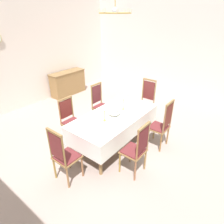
# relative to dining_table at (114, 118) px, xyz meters

# --- Properties ---
(ground) EXTENTS (7.61, 7.00, 0.04)m
(ground) POSITION_rel_dining_table_xyz_m (0.00, 0.18, -0.72)
(ground) COLOR #A38F87
(back_wall) EXTENTS (7.61, 0.08, 3.57)m
(back_wall) POSITION_rel_dining_table_xyz_m (0.00, 3.72, 1.08)
(back_wall) COLOR silver
(back_wall) RESTS_ON ground
(right_wall) EXTENTS (0.08, 7.00, 3.57)m
(right_wall) POSITION_rel_dining_table_xyz_m (3.84, 0.18, 1.08)
(right_wall) COLOR silver
(right_wall) RESTS_ON ground
(dining_table) EXTENTS (2.22, 1.07, 0.78)m
(dining_table) POSITION_rel_dining_table_xyz_m (0.00, 0.00, 0.00)
(dining_table) COLOR olive
(dining_table) RESTS_ON ground
(tablecloth) EXTENTS (2.24, 1.09, 0.42)m
(tablecloth) POSITION_rel_dining_table_xyz_m (0.00, 0.00, -0.04)
(tablecloth) COLOR white
(tablecloth) RESTS_ON dining_table
(chair_south_a) EXTENTS (0.44, 0.42, 1.15)m
(chair_south_a) POSITION_rel_dining_table_xyz_m (-0.54, -0.94, -0.11)
(chair_south_a) COLOR olive
(chair_south_a) RESTS_ON ground
(chair_north_a) EXTENTS (0.44, 0.42, 1.11)m
(chair_north_a) POSITION_rel_dining_table_xyz_m (-0.54, 0.94, -0.13)
(chair_north_a) COLOR brown
(chair_north_a) RESTS_ON ground
(chair_south_b) EXTENTS (0.44, 0.42, 1.21)m
(chair_south_b) POSITION_rel_dining_table_xyz_m (0.56, -0.95, -0.09)
(chair_south_b) COLOR brown
(chair_south_b) RESTS_ON ground
(chair_north_b) EXTENTS (0.44, 0.42, 1.17)m
(chair_north_b) POSITION_rel_dining_table_xyz_m (0.56, 0.94, -0.11)
(chair_north_b) COLOR olive
(chair_north_b) RESTS_ON ground
(chair_head_west) EXTENTS (0.42, 0.44, 1.16)m
(chair_head_west) POSITION_rel_dining_table_xyz_m (-1.52, 0.00, -0.11)
(chair_head_west) COLOR brown
(chair_head_west) RESTS_ON ground
(chair_head_east) EXTENTS (0.42, 0.44, 1.23)m
(chair_head_east) POSITION_rel_dining_table_xyz_m (1.52, -0.00, -0.09)
(chair_head_east) COLOR olive
(chair_head_east) RESTS_ON ground
(soup_tureen) EXTENTS (0.30, 0.30, 0.24)m
(soup_tureen) POSITION_rel_dining_table_xyz_m (-0.02, 0.00, 0.19)
(soup_tureen) COLOR white
(soup_tureen) RESTS_ON tablecloth
(candlestick_west) EXTENTS (0.07, 0.07, 0.36)m
(candlestick_west) POSITION_rel_dining_table_xyz_m (-0.35, -0.00, 0.22)
(candlestick_west) COLOR gold
(candlestick_west) RESTS_ON tablecloth
(candlestick_east) EXTENTS (0.07, 0.07, 0.38)m
(candlestick_east) POSITION_rel_dining_table_xyz_m (0.35, 0.00, 0.23)
(candlestick_east) COLOR gold
(candlestick_east) RESTS_ON tablecloth
(bowl_near_left) EXTENTS (0.20, 0.20, 0.04)m
(bowl_near_left) POSITION_rel_dining_table_xyz_m (-0.14, 0.37, 0.10)
(bowl_near_left) COLOR white
(bowl_near_left) RESTS_ON tablecloth
(bowl_near_right) EXTENTS (0.19, 0.19, 0.04)m
(bowl_near_right) POSITION_rel_dining_table_xyz_m (0.79, 0.36, 0.10)
(bowl_near_right) COLOR white
(bowl_near_right) RESTS_ON tablecloth
(bowl_far_left) EXTENTS (0.14, 0.14, 0.03)m
(bowl_far_left) POSITION_rel_dining_table_xyz_m (0.16, -0.38, 0.10)
(bowl_far_left) COLOR white
(bowl_far_left) RESTS_ON tablecloth
(bowl_far_right) EXTENTS (0.19, 0.19, 0.04)m
(bowl_far_right) POSITION_rel_dining_table_xyz_m (0.48, 0.43, 0.10)
(bowl_far_right) COLOR white
(bowl_far_right) RESTS_ON tablecloth
(spoon_primary) EXTENTS (0.03, 0.18, 0.01)m
(spoon_primary) POSITION_rel_dining_table_xyz_m (-0.27, 0.39, 0.08)
(spoon_primary) COLOR gold
(spoon_primary) RESTS_ON tablecloth
(spoon_secondary) EXTENTS (0.04, 0.18, 0.01)m
(spoon_secondary) POSITION_rel_dining_table_xyz_m (0.91, 0.38, 0.08)
(spoon_secondary) COLOR gold
(spoon_secondary) RESTS_ON tablecloth
(sideboard) EXTENTS (1.44, 0.48, 0.90)m
(sideboard) POSITION_rel_dining_table_xyz_m (1.46, 3.41, -0.25)
(sideboard) COLOR olive
(sideboard) RESTS_ON ground
(chandelier) EXTENTS (0.61, 0.61, 0.66)m
(chandelier) POSITION_rel_dining_table_xyz_m (-0.00, -0.00, 2.19)
(chandelier) COLOR gold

